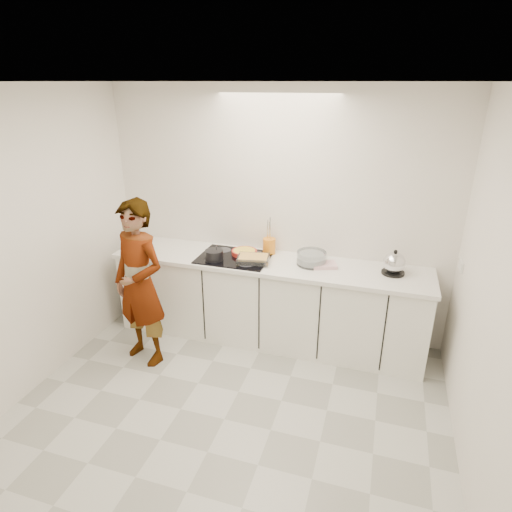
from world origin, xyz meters
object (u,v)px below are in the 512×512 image
(baking_dish, at_px, (253,259))
(kettle, at_px, (394,264))
(tart_dish, at_px, (244,252))
(hob, at_px, (234,257))
(utensil_crock, at_px, (269,246))
(saucepan, at_px, (214,255))
(mixing_bowl, at_px, (311,259))
(cook, at_px, (140,284))

(baking_dish, xyz_separation_m, kettle, (1.34, 0.15, 0.05))
(tart_dish, relative_size, kettle, 1.32)
(hob, xyz_separation_m, utensil_crock, (0.31, 0.23, 0.08))
(baking_dish, xyz_separation_m, utensil_crock, (0.08, 0.29, 0.04))
(baking_dish, bearing_deg, saucepan, -170.18)
(baking_dish, distance_m, mixing_bowl, 0.58)
(kettle, bearing_deg, saucepan, -172.97)
(hob, bearing_deg, saucepan, -140.78)
(tart_dish, distance_m, utensil_crock, 0.27)
(saucepan, height_order, mixing_bowl, saucepan)
(tart_dish, relative_size, mixing_bowl, 0.90)
(hob, xyz_separation_m, kettle, (1.57, 0.08, 0.10))
(saucepan, bearing_deg, tart_dish, 43.72)
(tart_dish, bearing_deg, saucepan, -136.28)
(hob, height_order, saucepan, saucepan)
(kettle, bearing_deg, cook, -161.72)
(hob, distance_m, tart_dish, 0.13)
(baking_dish, distance_m, kettle, 1.35)
(kettle, bearing_deg, utensil_crock, 173.28)
(tart_dish, distance_m, baking_dish, 0.22)
(tart_dish, height_order, mixing_bowl, mixing_bowl)
(utensil_crock, bearing_deg, cook, -138.54)
(mixing_bowl, height_order, cook, cook)
(saucepan, bearing_deg, mixing_bowl, 11.93)
(tart_dish, bearing_deg, baking_dish, -47.14)
(hob, xyz_separation_m, saucepan, (-0.17, -0.14, 0.06))
(utensil_crock, bearing_deg, baking_dish, -105.37)
(hob, distance_m, cook, 0.99)
(saucepan, relative_size, utensil_crock, 1.22)
(mixing_bowl, relative_size, kettle, 1.48)
(mixing_bowl, relative_size, utensil_crock, 2.22)
(baking_dish, bearing_deg, cook, -147.12)
(kettle, height_order, cook, cook)
(tart_dish, xyz_separation_m, kettle, (1.49, -0.02, 0.06))
(tart_dish, distance_m, mixing_bowl, 0.71)
(hob, relative_size, mixing_bowl, 1.95)
(baking_dish, xyz_separation_m, cook, (-0.94, -0.61, -0.14))
(cook, bearing_deg, baking_dish, 49.67)
(mixing_bowl, xyz_separation_m, utensil_crock, (-0.48, 0.16, 0.02))
(saucepan, bearing_deg, baking_dish, 9.82)
(baking_dish, relative_size, cook, 0.21)
(hob, bearing_deg, cook, -136.49)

